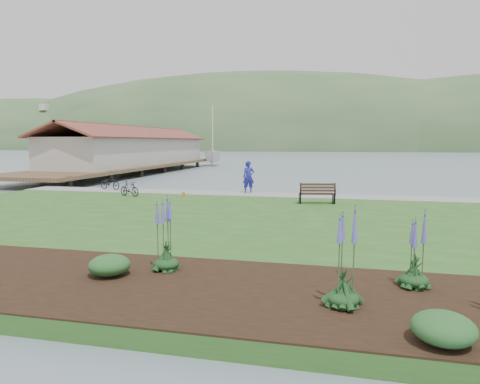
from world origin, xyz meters
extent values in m
plane|color=slate|center=(0.00, 0.00, 0.00)|extent=(600.00, 600.00, 0.00)
cube|color=#27551E|center=(0.00, -2.00, 0.20)|extent=(34.00, 20.00, 0.40)
cube|color=gray|center=(0.00, 6.90, 0.42)|extent=(34.00, 2.20, 0.03)
cube|color=black|center=(3.00, -9.80, 0.42)|extent=(24.00, 4.40, 0.04)
cube|color=#4C3826|center=(-20.00, 26.00, 0.85)|extent=(8.00, 36.00, 0.30)
cube|color=#B2ADA3|center=(-20.00, 28.00, 2.50)|extent=(6.40, 28.00, 3.00)
cube|color=black|center=(2.24, 3.92, 0.90)|extent=(1.88, 0.95, 0.06)
cube|color=black|center=(2.30, 3.59, 1.24)|extent=(1.79, 0.50, 0.56)
cube|color=black|center=(1.38, 3.76, 0.65)|extent=(0.18, 0.62, 0.49)
cube|color=black|center=(3.10, 4.09, 0.65)|extent=(0.18, 0.62, 0.49)
imported|color=#222094|center=(-2.13, 7.50, 1.57)|extent=(1.02, 0.88, 2.34)
imported|color=black|center=(-11.49, 7.20, 0.87)|extent=(1.17, 1.89, 0.93)
imported|color=black|center=(-8.64, 4.42, 0.84)|extent=(0.87, 1.53, 0.89)
imported|color=silver|center=(-15.22, 43.40, 0.00)|extent=(13.24, 13.38, 28.18)
cube|color=#BE7B16|center=(-5.47, 4.91, 0.54)|extent=(0.23, 0.29, 0.27)
ellipsoid|color=#143717|center=(3.46, -10.26, 0.59)|extent=(0.62, 0.62, 0.31)
cone|color=#4D47A5|center=(3.46, -10.26, 1.64)|extent=(0.32, 0.32, 1.79)
ellipsoid|color=#143717|center=(4.97, -8.78, 0.59)|extent=(0.62, 0.62, 0.31)
cone|color=#4D47A5|center=(4.97, -8.78, 1.48)|extent=(0.32, 0.32, 1.45)
ellipsoid|color=#143717|center=(-0.75, -8.82, 0.59)|extent=(0.62, 0.62, 0.31)
cone|color=#4D47A5|center=(-0.75, -8.82, 1.69)|extent=(0.36, 0.36, 1.88)
ellipsoid|color=#1E4C21|center=(-1.90, -9.53, 0.68)|extent=(0.98, 0.98, 0.49)
ellipsoid|color=#1E4C21|center=(4.98, -11.46, 0.69)|extent=(0.99, 0.99, 0.49)
camera|label=1|loc=(3.32, -18.39, 3.58)|focal=32.00mm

